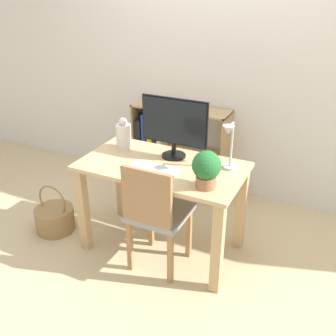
% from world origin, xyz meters
% --- Properties ---
extents(ground_plane, '(10.00, 10.00, 0.00)m').
position_xyz_m(ground_plane, '(0.00, 0.00, 0.00)').
color(ground_plane, '#CCB284').
extents(wall_back, '(8.00, 0.05, 2.60)m').
position_xyz_m(wall_back, '(0.00, 1.12, 1.30)').
color(wall_back, silver).
rests_on(wall_back, ground_plane).
extents(desk, '(1.19, 0.65, 0.73)m').
position_xyz_m(desk, '(0.00, 0.00, 0.58)').
color(desk, tan).
rests_on(desk, ground_plane).
extents(monitor, '(0.52, 0.18, 0.45)m').
position_xyz_m(monitor, '(0.02, 0.16, 0.99)').
color(monitor, black).
rests_on(monitor, desk).
extents(keyboard, '(0.36, 0.12, 0.02)m').
position_xyz_m(keyboard, '(-0.01, -0.09, 0.74)').
color(keyboard, silver).
rests_on(keyboard, desk).
extents(vase, '(0.12, 0.12, 0.25)m').
position_xyz_m(vase, '(-0.41, 0.14, 0.84)').
color(vase, silver).
rests_on(vase, desk).
extents(desk_lamp, '(0.10, 0.19, 0.35)m').
position_xyz_m(desk_lamp, '(0.46, 0.10, 0.95)').
color(desk_lamp, '#B7B7BC').
rests_on(desk_lamp, desk).
extents(potted_plant, '(0.19, 0.19, 0.25)m').
position_xyz_m(potted_plant, '(0.40, -0.18, 0.87)').
color(potted_plant, '#9E6647').
rests_on(potted_plant, desk).
extents(chair, '(0.40, 0.40, 0.87)m').
position_xyz_m(chair, '(0.07, -0.24, 0.48)').
color(chair, gray).
rests_on(chair, ground_plane).
extents(bookshelf, '(0.94, 0.28, 0.85)m').
position_xyz_m(bookshelf, '(-0.45, 0.94, 0.42)').
color(bookshelf, tan).
rests_on(bookshelf, ground_plane).
extents(basket, '(0.33, 0.33, 0.42)m').
position_xyz_m(basket, '(-0.93, -0.19, 0.11)').
color(basket, '#997547').
rests_on(basket, ground_plane).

